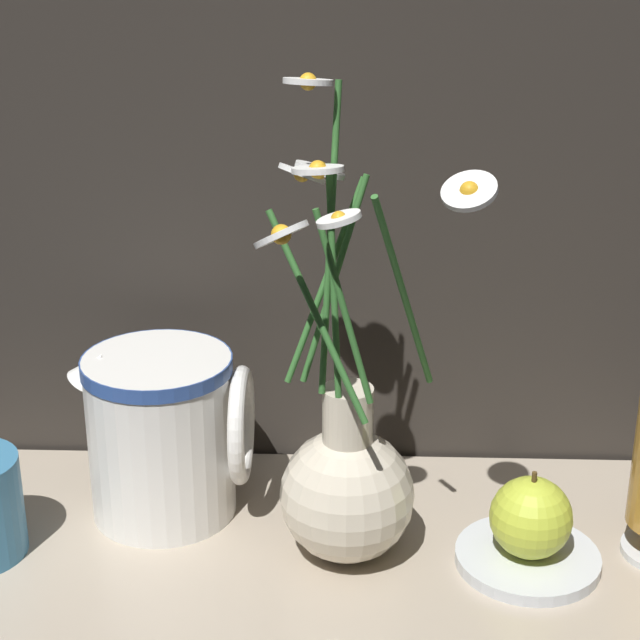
{
  "coord_description": "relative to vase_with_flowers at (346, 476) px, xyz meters",
  "views": [
    {
      "loc": [
        0.04,
        -0.73,
        0.51
      ],
      "look_at": [
        0.01,
        0.0,
        0.22
      ],
      "focal_mm": 60.0,
      "sensor_mm": 36.0,
      "label": 1
    }
  ],
  "objects": [
    {
      "name": "ground_plane",
      "position": [
        -0.03,
        -0.01,
        -0.08
      ],
      "size": [
        6.0,
        6.0,
        0.0
      ],
      "primitive_type": "plane",
      "color": "black"
    },
    {
      "name": "orange_fruit",
      "position": [
        0.15,
        -0.01,
        -0.03
      ],
      "size": [
        0.07,
        0.07,
        0.07
      ],
      "color": "#B7C638",
      "rests_on": "saucer_plate"
    },
    {
      "name": "ceramic_pitcher",
      "position": [
        -0.15,
        0.06,
        0.01
      ],
      "size": [
        0.15,
        0.13,
        0.16
      ],
      "color": "white",
      "rests_on": "shelf"
    },
    {
      "name": "vase_with_flowers",
      "position": [
        0.0,
        0.0,
        0.0
      ],
      "size": [
        0.17,
        0.18,
        0.38
      ],
      "color": "beige",
      "rests_on": "shelf"
    },
    {
      "name": "shelf",
      "position": [
        -0.03,
        -0.01,
        -0.08
      ],
      "size": [
        0.73,
        0.34,
        0.01
      ],
      "color": "tan",
      "rests_on": "ground_plane"
    },
    {
      "name": "saucer_plate",
      "position": [
        0.15,
        -0.01,
        -0.07
      ],
      "size": [
        0.12,
        0.12,
        0.01
      ],
      "color": "silver",
      "rests_on": "shelf"
    }
  ]
}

